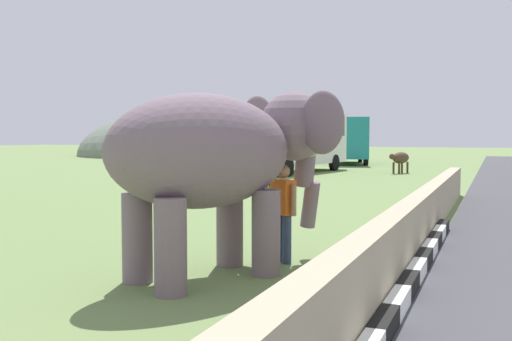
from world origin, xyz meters
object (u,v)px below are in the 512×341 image
(person_handler, at_px, (283,208))
(cow_near, at_px, (260,166))
(bus_teal, at_px, (348,137))
(elephant, at_px, (223,153))
(bus_white, at_px, (295,137))
(cow_far, at_px, (400,158))
(cow_mid, at_px, (265,165))

(person_handler, relative_size, cow_near, 0.86)
(bus_teal, xyz_separation_m, cow_near, (-21.48, -1.44, -1.21))
(elephant, relative_size, bus_white, 0.40)
(elephant, bearing_deg, cow_far, 2.77)
(bus_teal, distance_m, cow_near, 21.56)
(bus_white, height_order, cow_near, bus_white)
(person_handler, relative_size, cow_mid, 0.97)
(bus_teal, xyz_separation_m, cow_mid, (-20.32, -1.19, -1.21))
(person_handler, relative_size, bus_teal, 0.19)
(person_handler, bearing_deg, elephant, 154.26)
(person_handler, height_order, cow_near, person_handler)
(bus_teal, distance_m, cow_far, 11.92)
(bus_teal, bearing_deg, bus_white, 178.98)
(elephant, height_order, person_handler, elephant)
(bus_white, xyz_separation_m, bus_teal, (12.10, -0.22, -0.00))
(person_handler, xyz_separation_m, cow_mid, (14.59, 6.19, -0.06))
(elephant, relative_size, cow_mid, 2.35)
(bus_white, relative_size, bus_teal, 1.14)
(bus_white, bearing_deg, cow_near, -169.97)
(bus_teal, bearing_deg, cow_near, -176.15)
(person_handler, bearing_deg, cow_mid, 23.01)
(cow_near, bearing_deg, bus_white, 10.03)
(person_handler, bearing_deg, cow_near, 23.86)
(bus_white, height_order, bus_teal, same)
(cow_near, xyz_separation_m, cow_mid, (1.16, 0.25, 0.00))
(person_handler, bearing_deg, bus_white, 18.42)
(person_handler, xyz_separation_m, bus_white, (22.81, 7.60, 1.16))
(cow_near, relative_size, cow_mid, 1.13)
(elephant, height_order, bus_white, bus_white)
(cow_mid, bearing_deg, elephant, -160.30)
(cow_near, bearing_deg, bus_teal, 3.85)
(cow_near, bearing_deg, elephant, -159.75)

